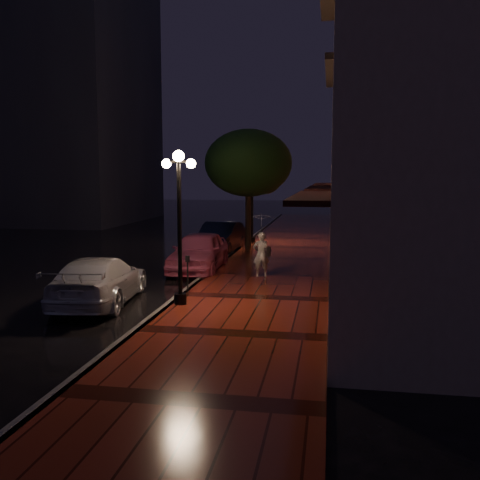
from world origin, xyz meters
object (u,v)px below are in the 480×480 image
Objects in this scene: navy_car at (220,238)px; pink_car at (199,252)px; silver_car at (99,280)px; street_tree at (249,165)px; parking_meter at (188,270)px; streetlamp_near at (179,218)px; streetlamp_far at (252,197)px; woman_with_umbrella at (261,235)px.

pink_car is at bearing -84.74° from navy_car.
navy_car reaches higher than silver_car.
street_tree reaches higher than silver_car.
street_tree is 10.17m from parking_meter.
navy_car is at bearing 90.78° from pink_car.
streetlamp_near is 14.00m from streetlamp_far.
street_tree is at bearing 75.49° from pink_car.
parking_meter is at bearing -160.28° from silver_car.
streetlamp_near is at bearing 168.13° from silver_car.
woman_with_umbrella is (1.73, -9.53, -0.95)m from streetlamp_far.
streetlamp_far is 9.73m from woman_with_umbrella.
navy_car is 9.49m from parking_meter.
street_tree is 1.26× the size of navy_car.
parking_meter is (0.93, -9.45, 0.10)m from navy_car.
silver_car is at bearing -136.52° from parking_meter.
navy_car is (-0.15, 4.89, -0.02)m from pink_car.
pink_car is at bearing 116.48° from parking_meter.
streetlamp_near reaches higher than pink_car.
street_tree reaches higher than woman_with_umbrella.
street_tree reaches higher than pink_car.
pink_car is (-0.95, 5.96, -1.82)m from streetlamp_near.
navy_car is 7.03m from woman_with_umbrella.
streetlamp_far is 8.29m from pink_car.
silver_car is at bearing 34.60° from woman_with_umbrella.
streetlamp_far is at bearing 105.98° from parking_meter.
street_tree is at bearing 88.65° from streetlamp_near.
navy_car is (-1.10, -3.15, -1.84)m from streetlamp_far.
streetlamp_near is 0.74× the size of street_tree.
silver_car is 2.65m from parking_meter.
navy_car is (-1.10, 10.85, -1.84)m from streetlamp_near.
streetlamp_far is 14.14m from silver_car.
pink_car reaches higher than silver_car.
parking_meter is at bearing 47.90° from woman_with_umbrella.
silver_car is at bearing -94.18° from navy_car.
silver_car is at bearing 175.13° from streetlamp_near.
streetlamp_far reaches higher than pink_car.
parking_meter is (0.78, -4.56, 0.08)m from pink_car.
woman_with_umbrella is (4.26, 4.26, 0.94)m from silver_car.
streetlamp_near reaches higher than parking_meter.
navy_car is at bearing 112.38° from parking_meter.
street_tree is (0.26, 10.99, 1.64)m from streetlamp_near.
streetlamp_near is 3.17m from silver_car.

